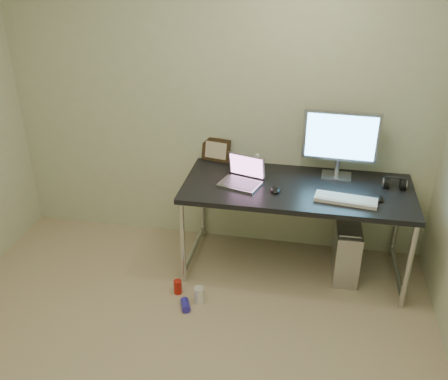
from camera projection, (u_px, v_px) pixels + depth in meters
The scene contains 16 objects.
wall_back at pixel (217, 102), 3.97m from camera, with size 3.50×0.02×2.50m, color beige.
desk at pixel (297, 195), 3.79m from camera, with size 1.73×0.76×0.75m.
tower_computer at pixel (346, 250), 3.94m from camera, with size 0.20×0.43×0.47m.
cable_a at pixel (341, 210), 4.15m from camera, with size 0.01×0.01×0.70m, color black.
cable_b at pixel (352, 214), 4.12m from camera, with size 0.01×0.01×0.72m, color black.
can_red at pixel (178, 287), 3.79m from camera, with size 0.06×0.06×0.11m, color #B21E12.
can_white at pixel (199, 295), 3.69m from camera, with size 0.07×0.07×0.13m, color white.
can_blue at pixel (185, 305), 3.65m from camera, with size 0.06×0.06×0.11m, color #3229C5.
laptop at pixel (242, 177), 3.79m from camera, with size 0.36×0.32×0.21m.
monitor at pixel (340, 139), 3.77m from camera, with size 0.57×0.18×0.53m.
keyboard at pixel (346, 200), 3.55m from camera, with size 0.44×0.14×0.03m, color silver.
mouse_right at pixel (379, 198), 3.57m from camera, with size 0.06×0.10×0.03m, color black.
mouse_left at pixel (276, 189), 3.68m from camera, with size 0.07×0.12×0.04m, color black.
headphones at pixel (394, 184), 3.73m from camera, with size 0.16×0.10×0.11m.
picture_frame at pixel (216, 150), 4.14m from camera, with size 0.25×0.03×0.20m, color black.
webcam at pixel (257, 158), 4.02m from camera, with size 0.05×0.04×0.12m.
Camera 1 is at (0.77, -2.02, 2.46)m, focal length 40.00 mm.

